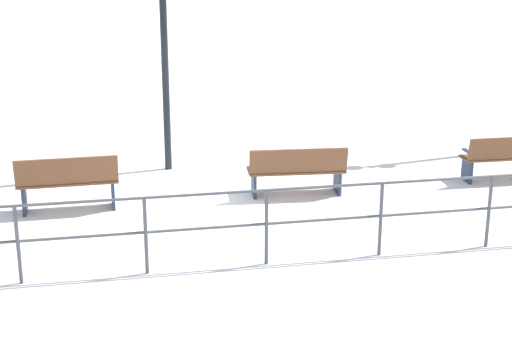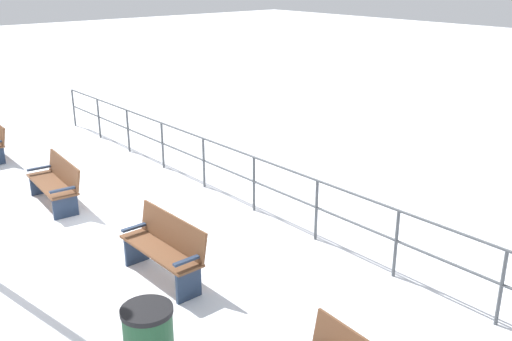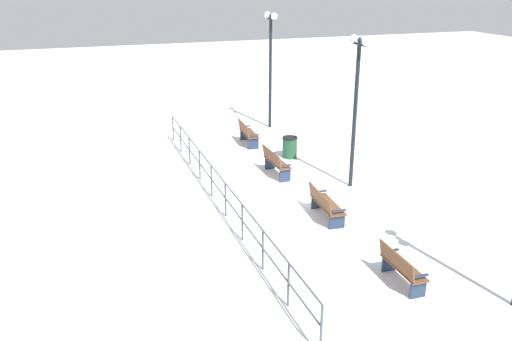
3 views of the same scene
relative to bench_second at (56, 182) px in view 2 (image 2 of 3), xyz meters
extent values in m
plane|color=white|center=(0.12, 1.88, -0.45)|extent=(80.00, 80.00, 0.00)
cube|color=brown|center=(0.08, -0.01, -0.03)|extent=(0.64, 1.68, 0.04)
cube|color=brown|center=(-0.17, 0.01, 0.21)|extent=(0.24, 1.65, 0.43)
cube|color=#23334C|center=(0.02, -0.73, -0.24)|extent=(0.46, 0.09, 0.42)
cube|color=#23334C|center=(0.14, 0.71, -0.24)|extent=(0.46, 0.09, 0.42)
cube|color=#23334C|center=(0.04, -0.73, 0.09)|extent=(0.46, 0.11, 0.04)
cube|color=#23334C|center=(0.16, 0.71, 0.09)|extent=(0.46, 0.11, 0.04)
cube|color=brown|center=(-0.01, 3.76, 0.03)|extent=(0.47, 1.60, 0.04)
cube|color=brown|center=(-0.24, 3.76, 0.27)|extent=(0.14, 1.59, 0.45)
cube|color=#23334C|center=(0.00, 3.07, -0.21)|extent=(0.40, 0.06, 0.48)
cube|color=#23334C|center=(-0.03, 4.45, -0.21)|extent=(0.40, 0.06, 0.48)
cube|color=#23334C|center=(0.02, 3.07, 0.15)|extent=(0.40, 0.08, 0.04)
cube|color=#23334C|center=(-0.01, 4.45, 0.15)|extent=(0.40, 0.08, 0.04)
cylinder|color=#4C5156|center=(-2.68, -5.33, 0.07)|extent=(0.05, 0.05, 1.05)
cylinder|color=#4C5156|center=(-2.68, -3.73, 0.07)|extent=(0.05, 0.05, 1.05)
cylinder|color=#4C5156|center=(-2.68, -2.13, 0.07)|extent=(0.05, 0.05, 1.05)
cylinder|color=#4C5156|center=(-2.68, -0.52, 0.07)|extent=(0.05, 0.05, 1.05)
cylinder|color=#4C5156|center=(-2.68, 1.08, 0.07)|extent=(0.05, 0.05, 1.05)
cylinder|color=#4C5156|center=(-2.68, 2.68, 0.07)|extent=(0.05, 0.05, 1.05)
cylinder|color=#4C5156|center=(-2.68, 4.28, 0.07)|extent=(0.05, 0.05, 1.05)
cylinder|color=#4C5156|center=(-2.68, 5.88, 0.07)|extent=(0.05, 0.05, 1.05)
cylinder|color=#4C5156|center=(-2.68, 7.48, 0.07)|extent=(0.05, 0.05, 1.05)
cylinder|color=#4C5156|center=(-2.68, 1.88, 0.60)|extent=(0.04, 14.41, 0.04)
cylinder|color=#4C5156|center=(-2.68, 1.88, 0.13)|extent=(0.04, 14.41, 0.04)
cylinder|color=black|center=(1.14, 5.42, 0.34)|extent=(0.58, 0.58, 0.06)
camera|label=1|loc=(-12.23, 3.06, 3.91)|focal=54.99mm
camera|label=2|loc=(3.70, 10.28, 3.85)|focal=40.32mm
camera|label=3|loc=(-6.57, -12.81, 6.31)|focal=37.76mm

